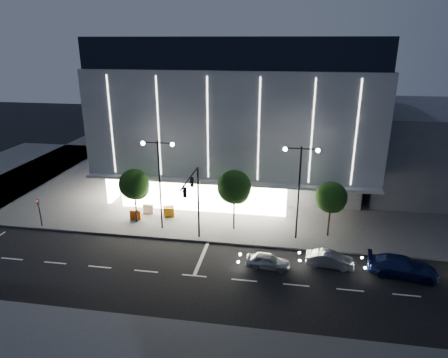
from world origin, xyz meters
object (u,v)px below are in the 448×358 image
object	(u,v)px
tree_right	(331,199)
barrier_b	(148,209)
tree_left	(135,186)
barrier_d	(169,210)
street_lamp_west	(159,172)
car_lead	(268,261)
traffic_mast	(194,194)
car_third	(403,267)
tree_mid	(234,189)
car_second	(330,259)
barrier_c	(169,213)
ped_signal_far	(39,210)
barrier_a	(135,215)
street_lamp_east	(299,180)

from	to	relation	value
tree_right	barrier_b	xyz separation A→B (m)	(-18.57, 2.16, -3.23)
tree_left	barrier_d	xyz separation A→B (m)	(2.67, 2.20, -3.38)
street_lamp_west	car_lead	distance (m)	13.10
traffic_mast	car_third	distance (m)	17.92
tree_left	tree_mid	distance (m)	10.00
car_lead	car_second	bearing A→B (deg)	-74.01
tree_right	car_third	world-z (taller)	tree_right
barrier_c	tree_right	bearing A→B (deg)	-16.32
street_lamp_west	barrier_b	distance (m)	6.69
street_lamp_west	barrier_d	world-z (taller)	street_lamp_west
tree_right	car_third	distance (m)	8.41
car_third	barrier_c	size ratio (longest dim) A/B	4.86
traffic_mast	car_second	size ratio (longest dim) A/B	1.83
tree_mid	tree_left	bearing A→B (deg)	-180.00
traffic_mast	ped_signal_far	bearing A→B (deg)	175.85
barrier_a	street_lamp_west	bearing A→B (deg)	-27.05
street_lamp_east	tree_right	size ratio (longest dim) A/B	1.63
street_lamp_east	barrier_b	distance (m)	16.73
street_lamp_west	ped_signal_far	world-z (taller)	street_lamp_west
street_lamp_east	barrier_b	bearing A→B (deg)	168.44
car_lead	car_second	world-z (taller)	car_second
car_lead	street_lamp_east	bearing A→B (deg)	-18.91
tree_mid	barrier_c	bearing A→B (deg)	167.60
barrier_c	barrier_d	world-z (taller)	same
street_lamp_east	tree_left	distance (m)	16.12
tree_left	tree_right	xyz separation A→B (m)	(19.00, -0.00, -0.15)
street_lamp_east	tree_right	world-z (taller)	street_lamp_east
barrier_c	tree_mid	bearing A→B (deg)	-23.19
tree_right	barrier_d	distance (m)	16.79
car_lead	car_third	size ratio (longest dim) A/B	0.68
car_third	barrier_b	size ratio (longest dim) A/B	4.86
barrier_b	car_lead	bearing A→B (deg)	-34.05
barrier_a	tree_right	bearing A→B (deg)	-4.51
barrier_a	barrier_c	world-z (taller)	same
street_lamp_west	car_third	xyz separation A→B (m)	(21.28, -4.76, -5.18)
street_lamp_west	barrier_a	distance (m)	6.44
tree_right	tree_mid	bearing A→B (deg)	180.00
barrier_b	barrier_d	bearing A→B (deg)	-0.05
ped_signal_far	tree_left	size ratio (longest dim) A/B	0.52
tree_left	tree_right	size ratio (longest dim) A/B	1.04
traffic_mast	car_lead	distance (m)	8.46
car_second	barrier_b	xyz separation A→B (m)	(-18.25, 7.51, 0.01)
barrier_a	car_third	bearing A→B (deg)	-17.37
traffic_mast	tree_right	size ratio (longest dim) A/B	1.28
street_lamp_west	tree_left	size ratio (longest dim) A/B	1.57
tree_mid	barrier_d	bearing A→B (deg)	163.27
car_third	ped_signal_far	bearing A→B (deg)	91.84
traffic_mast	barrier_d	xyz separation A→B (m)	(-4.30, 5.89, -4.38)
barrier_b	barrier_c	distance (m)	2.55
street_lamp_east	barrier_b	xyz separation A→B (m)	(-15.54, 3.18, -5.31)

